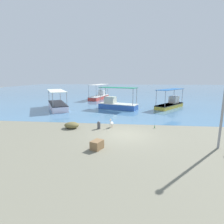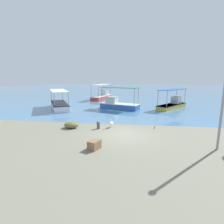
# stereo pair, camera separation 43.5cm
# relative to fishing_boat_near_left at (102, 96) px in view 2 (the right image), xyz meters

# --- Properties ---
(ground) EXTENTS (120.00, 120.00, 0.00)m
(ground) POSITION_rel_fishing_boat_near_left_xyz_m (5.82, -21.49, -0.62)
(ground) COLOR gray
(harbor_water) EXTENTS (110.00, 90.00, 0.00)m
(harbor_water) POSITION_rel_fishing_boat_near_left_xyz_m (5.82, 26.51, -0.62)
(harbor_water) COLOR teal
(harbor_water) RESTS_ON ground
(fishing_boat_near_left) EXTENTS (3.18, 6.75, 2.90)m
(fishing_boat_near_left) POSITION_rel_fishing_boat_near_left_xyz_m (0.00, 0.00, 0.00)
(fishing_boat_near_left) COLOR #C84138
(fishing_boat_near_left) RESTS_ON harbor_water
(fishing_boat_center) EXTENTS (4.85, 5.63, 2.65)m
(fishing_boat_center) POSITION_rel_fishing_boat_near_left_xyz_m (11.88, -8.82, -0.02)
(fishing_boat_center) COLOR gold
(fishing_boat_center) RESTS_ON harbor_water
(fishing_boat_outer) EXTENTS (5.62, 3.50, 2.94)m
(fishing_boat_outer) POSITION_rel_fishing_boat_near_left_xyz_m (4.32, -10.43, 0.04)
(fishing_boat_outer) COLOR #315EB4
(fishing_boat_outer) RESTS_ON harbor_water
(fishing_boat_far_left) EXTENTS (5.02, 6.82, 2.52)m
(fishing_boat_far_left) POSITION_rel_fishing_boat_near_left_xyz_m (-3.86, -11.35, -0.07)
(fishing_boat_far_left) COLOR white
(fishing_boat_far_left) RESTS_ON harbor_water
(pelican) EXTENTS (0.43, 0.79, 0.80)m
(pelican) POSITION_rel_fishing_boat_near_left_xyz_m (4.59, -19.68, -0.25)
(pelican) COLOR #E0997A
(pelican) RESTS_ON ground
(lamp_post) EXTENTS (0.28, 0.28, 6.30)m
(lamp_post) POSITION_rel_fishing_boat_near_left_xyz_m (11.63, -23.46, 2.89)
(lamp_post) COLOR gray
(lamp_post) RESTS_ON ground
(mooring_bollard) EXTENTS (0.28, 0.28, 0.66)m
(mooring_bollard) POSITION_rel_fishing_boat_near_left_xyz_m (3.57, -20.20, -0.27)
(mooring_bollard) COLOR #47474C
(mooring_bollard) RESTS_ON ground
(net_pile) EXTENTS (1.24, 1.05, 0.53)m
(net_pile) POSITION_rel_fishing_boat_near_left_xyz_m (1.21, -20.25, -0.36)
(net_pile) COLOR brown
(net_pile) RESTS_ON ground
(cargo_crate) EXTENTS (0.82, 0.92, 0.54)m
(cargo_crate) POSITION_rel_fishing_boat_near_left_xyz_m (4.21, -24.40, -0.35)
(cargo_crate) COLOR olive
(cargo_crate) RESTS_ON ground
(glass_bottle) EXTENTS (0.07, 0.07, 0.27)m
(glass_bottle) POSITION_rel_fishing_boat_near_left_xyz_m (8.29, -19.54, -0.52)
(glass_bottle) COLOR #3F7F4C
(glass_bottle) RESTS_ON ground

